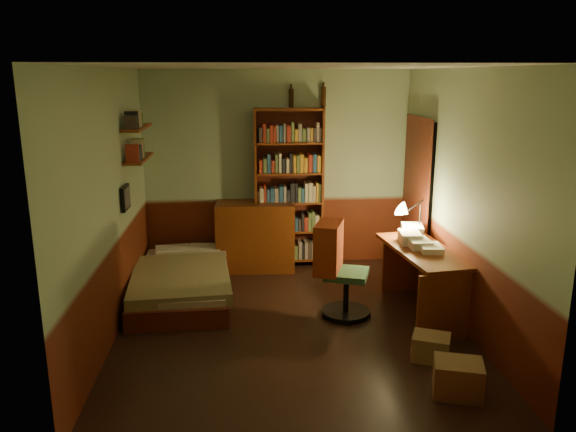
{
  "coord_description": "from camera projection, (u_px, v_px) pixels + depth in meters",
  "views": [
    {
      "loc": [
        -0.47,
        -5.39,
        2.53
      ],
      "look_at": [
        0.0,
        0.25,
        1.1
      ],
      "focal_mm": 35.0,
      "sensor_mm": 36.0,
      "label": 1
    }
  ],
  "objects": [
    {
      "name": "wall_front",
      "position": [
        317.0,
        272.0,
        3.61
      ],
      "size": [
        3.5,
        0.02,
        2.6
      ],
      "primitive_type": "cube",
      "color": "#8FA984",
      "rests_on": "ground"
    },
    {
      "name": "cardboard_box_b",
      "position": [
        431.0,
        347.0,
        5.11
      ],
      "size": [
        0.41,
        0.38,
        0.23
      ],
      "primitive_type": "cube",
      "rotation": [
        0.0,
        0.0,
        -0.41
      ],
      "color": "olive",
      "rests_on": "ground"
    },
    {
      "name": "cardboard_box_a",
      "position": [
        458.0,
        378.0,
        4.54
      ],
      "size": [
        0.46,
        0.41,
        0.29
      ],
      "primitive_type": "cube",
      "rotation": [
        0.0,
        0.0,
        -0.3
      ],
      "color": "olive",
      "rests_on": "ground"
    },
    {
      "name": "bed",
      "position": [
        182.0,
        272.0,
        6.57
      ],
      "size": [
        1.1,
        1.97,
        0.58
      ],
      "primitive_type": "cube",
      "rotation": [
        0.0,
        0.0,
        0.03
      ],
      "color": "#748753",
      "rests_on": "ground"
    },
    {
      "name": "desk",
      "position": [
        422.0,
        281.0,
        6.04
      ],
      "size": [
        0.73,
        1.43,
        0.73
      ],
      "primitive_type": "cube",
      "rotation": [
        0.0,
        0.0,
        0.12
      ],
      "color": "#602A10",
      "rests_on": "ground"
    },
    {
      "name": "doorway",
      "position": [
        418.0,
        200.0,
        7.02
      ],
      "size": [
        0.06,
        0.9,
        2.0
      ],
      "primitive_type": "cube",
      "color": "black",
      "rests_on": "ground"
    },
    {
      "name": "wall_shelf_upper",
      "position": [
        137.0,
        128.0,
        6.32
      ],
      "size": [
        0.2,
        0.9,
        0.03
      ],
      "primitive_type": "cube",
      "color": "#602A10",
      "rests_on": "wall_left"
    },
    {
      "name": "mini_stereo",
      "position": [
        267.0,
        195.0,
        7.44
      ],
      "size": [
        0.27,
        0.21,
        0.14
      ],
      "primitive_type": "cube",
      "rotation": [
        0.0,
        0.0,
        -0.07
      ],
      "color": "#B2B2B7",
      "rests_on": "dresser"
    },
    {
      "name": "ceiling",
      "position": [
        290.0,
        66.0,
        5.23
      ],
      "size": [
        3.5,
        4.0,
        0.02
      ],
      "primitive_type": "cube",
      "color": "silver",
      "rests_on": "wall_back"
    },
    {
      "name": "floor",
      "position": [
        290.0,
        324.0,
        5.87
      ],
      "size": [
        3.5,
        4.0,
        0.02
      ],
      "primitive_type": "cube",
      "color": "black",
      "rests_on": "ground"
    },
    {
      "name": "wall_back",
      "position": [
        277.0,
        169.0,
        7.49
      ],
      "size": [
        3.5,
        0.02,
        2.6
      ],
      "primitive_type": "cube",
      "color": "#8FA984",
      "rests_on": "ground"
    },
    {
      "name": "bookshelf",
      "position": [
        289.0,
        189.0,
        7.41
      ],
      "size": [
        0.92,
        0.33,
        2.12
      ],
      "primitive_type": "cube",
      "rotation": [
        0.0,
        0.0,
        -0.06
      ],
      "color": "#602A10",
      "rests_on": "ground"
    },
    {
      "name": "paper_stack",
      "position": [
        412.0,
        231.0,
        6.42
      ],
      "size": [
        0.29,
        0.36,
        0.13
      ],
      "primitive_type": "cube",
      "rotation": [
        0.0,
        0.0,
        -0.19
      ],
      "color": "silver",
      "rests_on": "desk"
    },
    {
      "name": "wall_left",
      "position": [
        108.0,
        206.0,
        5.41
      ],
      "size": [
        0.02,
        4.0,
        2.6
      ],
      "primitive_type": "cube",
      "color": "#8FA984",
      "rests_on": "ground"
    },
    {
      "name": "bottle_right",
      "position": [
        323.0,
        97.0,
        7.26
      ],
      "size": [
        0.08,
        0.08,
        0.26
      ],
      "primitive_type": "cylinder",
      "rotation": [
        0.0,
        0.0,
        0.12
      ],
      "color": "black",
      "rests_on": "bookshelf"
    },
    {
      "name": "desk_lamp",
      "position": [
        420.0,
        208.0,
        6.43
      ],
      "size": [
        0.21,
        0.21,
        0.61
      ],
      "primitive_type": "cone",
      "rotation": [
        0.0,
        0.0,
        0.15
      ],
      "color": "black",
      "rests_on": "desk"
    },
    {
      "name": "wall_shelf_lower",
      "position": [
        139.0,
        158.0,
        6.4
      ],
      "size": [
        0.2,
        0.9,
        0.03
      ],
      "primitive_type": "cube",
      "color": "#602A10",
      "rests_on": "wall_left"
    },
    {
      "name": "door_trim",
      "position": [
        415.0,
        200.0,
        7.01
      ],
      "size": [
        0.02,
        0.98,
        2.08
      ],
      "primitive_type": "cube",
      "color": "#471A0F",
      "rests_on": "ground"
    },
    {
      "name": "red_jacket",
      "position": [
        339.0,
        194.0,
        5.49
      ],
      "size": [
        0.26,
        0.46,
        0.54
      ],
      "primitive_type": "cube",
      "rotation": [
        0.0,
        0.0,
        0.01
      ],
      "color": "#AB3919",
      "rests_on": "office_chair"
    },
    {
      "name": "dresser",
      "position": [
        256.0,
        236.0,
        7.44
      ],
      "size": [
        1.04,
        0.56,
        0.91
      ],
      "primitive_type": "cube",
      "rotation": [
        0.0,
        0.0,
        -0.05
      ],
      "color": "#602A10",
      "rests_on": "ground"
    },
    {
      "name": "framed_picture",
      "position": [
        125.0,
        198.0,
        6.0
      ],
      "size": [
        0.04,
        0.32,
        0.26
      ],
      "primitive_type": "cube",
      "color": "black",
      "rests_on": "wall_left"
    },
    {
      "name": "bottle_left",
      "position": [
        291.0,
        98.0,
        7.23
      ],
      "size": [
        0.08,
        0.08,
        0.23
      ],
      "primitive_type": "cylinder",
      "rotation": [
        0.0,
        0.0,
        0.41
      ],
      "color": "black",
      "rests_on": "bookshelf"
    },
    {
      "name": "office_chair",
      "position": [
        347.0,
        266.0,
        5.94
      ],
      "size": [
        0.69,
        0.65,
        1.12
      ],
      "primitive_type": "cube",
      "rotation": [
        0.0,
        0.0,
        -0.33
      ],
      "color": "#325939",
      "rests_on": "ground"
    },
    {
      "name": "wall_right",
      "position": [
        463.0,
        199.0,
        5.69
      ],
      "size": [
        0.02,
        4.0,
        2.6
      ],
      "primitive_type": "cube",
      "color": "#8FA984",
      "rests_on": "ground"
    }
  ]
}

